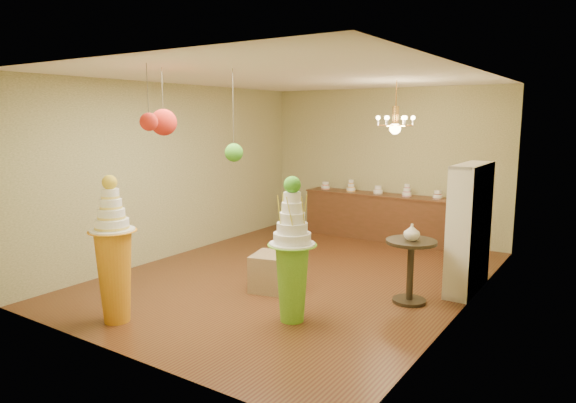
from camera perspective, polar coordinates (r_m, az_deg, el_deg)
The scene contains 17 objects.
floor at distance 8.01m, azimuth 1.09°, elevation -8.29°, with size 6.50×6.50×0.00m, color #532D16.
ceiling at distance 7.66m, azimuth 1.17°, elevation 13.63°, with size 6.50×6.50×0.00m, color white.
wall_back at distance 10.57m, azimuth 10.66°, elevation 4.14°, with size 5.00×0.04×3.00m, color tan.
wall_front at distance 5.28m, azimuth -18.18°, elevation -1.24°, with size 5.00×0.04×3.00m, color tan.
wall_left at distance 9.27m, azimuth -12.04°, elevation 3.39°, with size 0.04×6.50×3.00m, color tan.
wall_right at distance 6.71m, azimuth 19.46°, elevation 0.86°, with size 0.04×6.50×3.00m, color tan.
pedestal_green at distance 6.13m, azimuth 0.47°, elevation -6.83°, with size 0.64×0.64×1.76m.
pedestal_orange at distance 6.45m, azimuth -18.75°, elevation -6.57°, with size 0.67×0.67×1.77m.
burlap_riser at distance 7.34m, azimuth -1.59°, elevation -7.84°, with size 0.57×0.57×0.52m, color olive.
sideboard at distance 10.45m, azimuth 9.89°, elevation -1.55°, with size 3.04×0.54×1.16m.
shelving_unit at distance 7.61m, azimuth 19.53°, elevation -2.77°, with size 0.33×1.20×1.80m.
round_table at distance 6.96m, azimuth 13.46°, elevation -6.60°, with size 0.87×0.87×0.85m.
vase at distance 6.86m, azimuth 13.59°, elevation -3.31°, with size 0.21×0.21×0.22m, color white.
pom_red_left at distance 6.29m, azimuth -13.65°, elevation 8.55°, with size 0.31×0.31×0.79m.
pom_green_mid at distance 6.29m, azimuth -6.03°, elevation 5.45°, with size 0.22×0.22×1.11m.
pom_red_right at distance 5.83m, azimuth -15.20°, elevation 8.55°, with size 0.20×0.20×0.72m.
chandelier at distance 8.38m, azimuth 11.83°, elevation 8.29°, with size 0.82×0.82×0.85m.
Camera 1 is at (4.10, -6.45, 2.42)m, focal length 32.00 mm.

